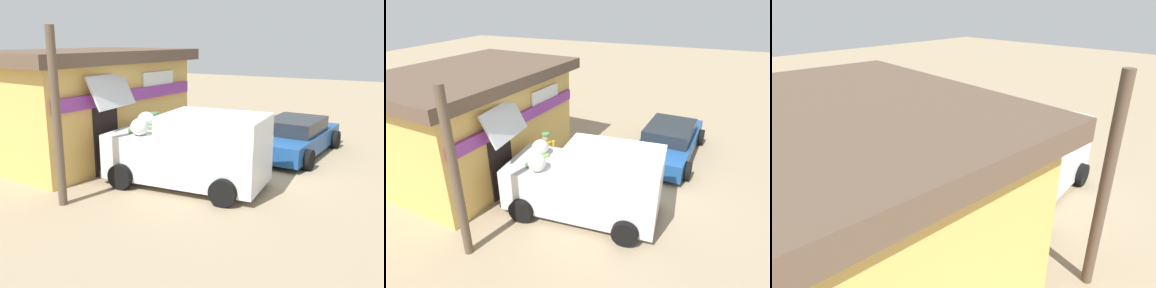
# 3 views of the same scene
# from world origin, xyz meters

# --- Properties ---
(ground_plane) EXTENTS (60.00, 60.00, 0.00)m
(ground_plane) POSITION_xyz_m (0.00, 0.00, 0.00)
(ground_plane) COLOR #9E896B
(storefront_bar) EXTENTS (6.92, 4.85, 3.43)m
(storefront_bar) POSITION_xyz_m (-0.80, 5.29, 1.76)
(storefront_bar) COLOR #E0B259
(storefront_bar) RESTS_ON ground_plane
(delivery_van) EXTENTS (2.51, 4.69, 2.82)m
(delivery_van) POSITION_xyz_m (-1.77, 0.90, 0.98)
(delivery_van) COLOR silver
(delivery_van) RESTS_ON ground_plane
(parked_sedan) EXTENTS (4.58, 2.37, 1.21)m
(parked_sedan) POSITION_xyz_m (2.66, -0.60, 0.58)
(parked_sedan) COLOR #1E4C8C
(parked_sedan) RESTS_ON ground_plane
(vendor_standing) EXTENTS (0.46, 0.52, 1.64)m
(vendor_standing) POSITION_xyz_m (-0.71, 2.73, 0.94)
(vendor_standing) COLOR #4C4C51
(vendor_standing) RESTS_ON ground_plane
(customer_bending) EXTENTS (0.71, 0.57, 1.41)m
(customer_bending) POSITION_xyz_m (-1.72, 2.57, 0.85)
(customer_bending) COLOR navy
(customer_bending) RESTS_ON ground_plane
(unloaded_banana_pile) EXTENTS (0.86, 0.73, 0.47)m
(unloaded_banana_pile) POSITION_xyz_m (-2.01, 3.87, 0.22)
(unloaded_banana_pile) COLOR silver
(unloaded_banana_pile) RESTS_ON ground_plane
(paint_bucket) EXTENTS (0.33, 0.33, 0.37)m
(paint_bucket) POSITION_xyz_m (1.59, 2.16, 0.19)
(paint_bucket) COLOR blue
(paint_bucket) RESTS_ON ground_plane
(utility_pole) EXTENTS (0.20, 0.20, 4.07)m
(utility_pole) POSITION_xyz_m (-4.38, 2.87, 2.04)
(utility_pole) COLOR brown
(utility_pole) RESTS_ON ground_plane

